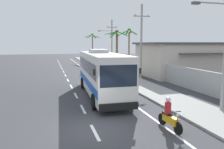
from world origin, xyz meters
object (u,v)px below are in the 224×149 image
object	(u,v)px
motorcycle_trailing	(99,73)
palm_fourth	(129,38)
coach_bus_foreground	(101,72)
utility_pole_far	(111,42)
palm_third	(117,42)
roadside_building	(195,59)
pedestrian_near_kerb	(128,70)
palm_nearest	(92,40)
motorcycle_beside_bus	(169,116)
utility_pole_mid	(141,41)

from	to	relation	value
motorcycle_trailing	palm_fourth	world-z (taller)	palm_fourth
coach_bus_foreground	utility_pole_far	bearing A→B (deg)	71.89
coach_bus_foreground	palm_third	xyz separation A→B (m)	(6.09, 15.27, 2.47)
palm_third	palm_fourth	size ratio (longest dim) A/B	0.94
roadside_building	pedestrian_near_kerb	bearing A→B (deg)	-174.00
coach_bus_foreground	palm_fourth	size ratio (longest dim) A/B	1.63
roadside_building	utility_pole_far	bearing A→B (deg)	126.05
palm_nearest	coach_bus_foreground	bearing A→B (deg)	-99.79
utility_pole_far	motorcycle_beside_bus	bearing A→B (deg)	-99.99
pedestrian_near_kerb	roadside_building	bearing A→B (deg)	105.77
utility_pole_far	palm_third	distance (m)	4.67
utility_pole_mid	palm_nearest	distance (m)	25.87
motorcycle_beside_bus	motorcycle_trailing	distance (m)	16.23
palm_third	palm_fourth	distance (m)	3.29
utility_pole_mid	roadside_building	distance (m)	9.03
utility_pole_mid	palm_fourth	bearing A→B (deg)	77.41
coach_bus_foreground	motorcycle_beside_bus	world-z (taller)	coach_bus_foreground
motorcycle_beside_bus	utility_pole_mid	xyz separation A→B (m)	(4.84, 14.68, 3.89)
motorcycle_trailing	palm_fourth	bearing A→B (deg)	50.93
palm_nearest	motorcycle_trailing	bearing A→B (deg)	-99.31
motorcycle_trailing	roadside_building	xyz separation A→B (m)	(13.41, -0.18, 1.56)
motorcycle_beside_bus	palm_nearest	bearing A→B (deg)	84.33
motorcycle_beside_bus	roadside_building	world-z (taller)	roadside_building
utility_pole_mid	utility_pole_far	xyz separation A→B (m)	(0.06, 13.12, -0.10)
motorcycle_beside_bus	utility_pole_far	distance (m)	28.48
coach_bus_foreground	palm_nearest	distance (m)	33.27
palm_nearest	motorcycle_beside_bus	bearing A→B (deg)	-95.67
coach_bus_foreground	palm_nearest	xyz separation A→B (m)	(5.63, 32.65, 3.06)
pedestrian_near_kerb	roadside_building	world-z (taller)	roadside_building
motorcycle_beside_bus	palm_third	distance (m)	23.87
coach_bus_foreground	motorcycle_beside_bus	distance (m)	8.15
motorcycle_beside_bus	pedestrian_near_kerb	world-z (taller)	pedestrian_near_kerb
palm_fourth	motorcycle_beside_bus	bearing A→B (deg)	-105.95
coach_bus_foreground	utility_pole_far	xyz separation A→B (m)	(6.51, 19.92, 2.50)
palm_third	utility_pole_far	bearing A→B (deg)	84.81
motorcycle_trailing	pedestrian_near_kerb	world-z (taller)	pedestrian_near_kerb
roadside_building	coach_bus_foreground	bearing A→B (deg)	-151.51
coach_bus_foreground	motorcycle_trailing	xyz separation A→B (m)	(1.65, 8.35, -1.30)
utility_pole_mid	palm_third	distance (m)	8.48
roadside_building	palm_third	bearing A→B (deg)	141.66
motorcycle_beside_bus	motorcycle_trailing	world-z (taller)	motorcycle_beside_bus
coach_bus_foreground	motorcycle_trailing	distance (m)	8.61
motorcycle_beside_bus	palm_fourth	bearing A→B (deg)	74.05
motorcycle_beside_bus	pedestrian_near_kerb	bearing A→B (deg)	77.71
palm_fourth	roadside_building	bearing A→B (deg)	-54.73
pedestrian_near_kerb	utility_pole_far	bearing A→B (deg)	-177.50
palm_nearest	palm_third	world-z (taller)	palm_nearest
palm_nearest	palm_fourth	world-z (taller)	palm_fourth
coach_bus_foreground	roadside_building	world-z (taller)	roadside_building
coach_bus_foreground	palm_third	bearing A→B (deg)	68.25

